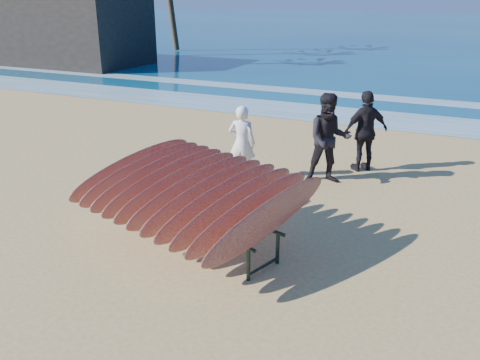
{
  "coord_description": "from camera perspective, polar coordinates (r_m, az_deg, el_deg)",
  "views": [
    {
      "loc": [
        3.25,
        -6.15,
        3.81
      ],
      "look_at": [
        0.0,
        0.8,
        0.95
      ],
      "focal_mm": 38.0,
      "sensor_mm": 36.0,
      "label": 1
    }
  ],
  "objects": [
    {
      "name": "foam_near",
      "position": [
        16.91,
        13.43,
        6.89
      ],
      "size": [
        160.0,
        160.0,
        0.0
      ],
      "primitive_type": "plane",
      "color": "white",
      "rests_on": "ground"
    },
    {
      "name": "person_white",
      "position": [
        10.77,
        0.22,
        4.2
      ],
      "size": [
        0.64,
        0.47,
        1.6
      ],
      "primitive_type": "imported",
      "rotation": [
        0.0,
        0.0,
        3.3
      ],
      "color": "white",
      "rests_on": "ground"
    },
    {
      "name": "building",
      "position": [
        30.58,
        -19.09,
        15.84
      ],
      "size": [
        8.64,
        4.8,
        3.84
      ],
      "primitive_type": "cube",
      "color": "#2D2823",
      "rests_on": "ground"
    },
    {
      "name": "ground",
      "position": [
        7.93,
        -2.48,
        -8.29
      ],
      "size": [
        120.0,
        120.0,
        0.0
      ],
      "primitive_type": "plane",
      "color": "tan",
      "rests_on": "ground"
    },
    {
      "name": "foam_far",
      "position": [
        20.28,
        15.58,
        8.89
      ],
      "size": [
        160.0,
        160.0,
        0.0
      ],
      "primitive_type": "plane",
      "color": "white",
      "rests_on": "ground"
    },
    {
      "name": "person_dark_a",
      "position": [
        10.66,
        9.94,
        4.56
      ],
      "size": [
        1.14,
        1.03,
        1.89
      ],
      "primitive_type": "imported",
      "rotation": [
        0.0,
        0.0,
        0.43
      ],
      "color": "black",
      "rests_on": "ground"
    },
    {
      "name": "person_dark_b",
      "position": [
        11.61,
        13.93,
        5.32
      ],
      "size": [
        1.08,
        1.04,
        1.8
      ],
      "primitive_type": "imported",
      "rotation": [
        0.0,
        0.0,
        3.88
      ],
      "color": "black",
      "rests_on": "ground"
    },
    {
      "name": "surfboard_rack",
      "position": [
        8.03,
        -5.39,
        -1.24
      ],
      "size": [
        3.82,
        3.48,
        1.34
      ],
      "rotation": [
        0.0,
        0.0,
        -0.31
      ],
      "color": "black",
      "rests_on": "ground"
    },
    {
      "name": "ocean",
      "position": [
        61.35,
        22.85,
        15.37
      ],
      "size": [
        160.0,
        160.0,
        0.0
      ],
      "primitive_type": "plane",
      "color": "navy",
      "rests_on": "ground"
    }
  ]
}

